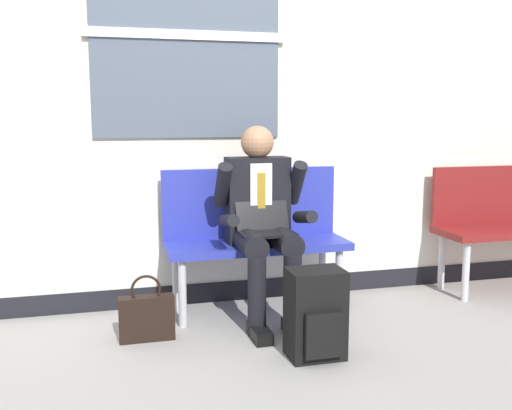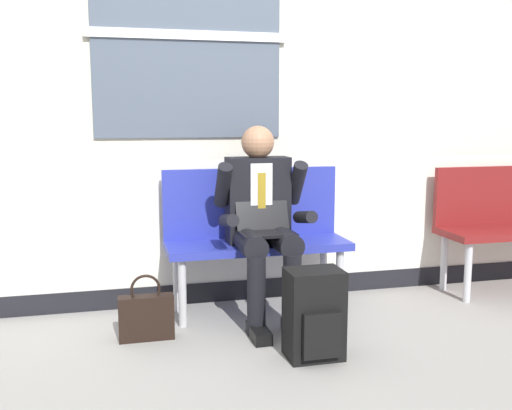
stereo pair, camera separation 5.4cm
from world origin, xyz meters
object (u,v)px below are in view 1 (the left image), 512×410
Objects in this scene: bench_with_person at (254,229)px; person_seated at (262,218)px; bench_empty at (511,218)px; handbag at (147,317)px; backpack at (316,315)px.

person_seated reaches higher than bench_with_person.
bench_with_person is at bearing 179.93° from bench_empty.
handbag is (-0.74, -0.39, -0.40)m from bench_with_person.
bench_with_person is at bearing 97.31° from backpack.
bench_with_person is 2.46× the size of backpack.
person_seated is at bearing -174.27° from bench_empty.
bench_with_person is 0.93m from handbag.
bench_empty reaches higher than backpack.
backpack is (0.11, -0.87, -0.30)m from bench_with_person.
person_seated is (-0.00, -0.20, 0.11)m from bench_with_person.
person_seated reaches higher than backpack.
backpack is at bearing -80.50° from person_seated.
person_seated is 0.79m from backpack.
bench_with_person is at bearing 90.00° from person_seated.
handbag is at bearing -172.02° from bench_empty.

